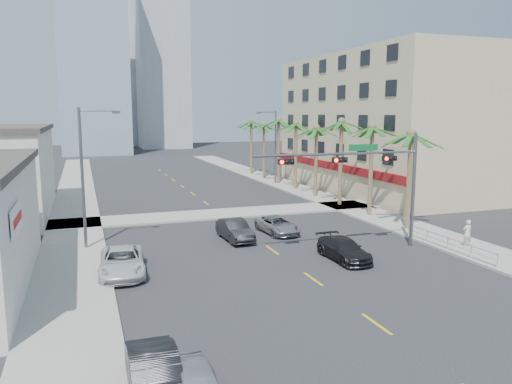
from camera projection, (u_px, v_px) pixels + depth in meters
ground at (352, 307)px, 22.46m from camera, size 260.00×260.00×0.00m
sidewalk_right at (356, 209)px, 45.01m from camera, size 4.00×120.00×0.15m
sidewalk_left at (74, 229)px, 37.19m from camera, size 4.00×120.00×0.15m
sidewalk_cross at (222, 214)px, 42.96m from camera, size 80.00×4.00×0.15m
building_right at (390, 124)px, 56.43m from camera, size 15.25×28.00×15.00m
tower_far_left at (92, 40)px, 104.73m from camera, size 14.00×14.00×48.00m
tower_far_right at (161, 26)px, 123.33m from camera, size 12.00×12.00×60.00m
tower_far_center at (109, 67)px, 134.81m from camera, size 16.00×16.00×42.00m
traffic_signal_mast at (371, 171)px, 30.97m from camera, size 11.12×0.54×7.20m
palm_tree_0 at (411, 135)px, 36.33m from camera, size 4.80×4.80×7.80m
palm_tree_1 at (372, 128)px, 41.12m from camera, size 4.80×4.80×8.16m
palm_tree_2 at (342, 123)px, 45.92m from camera, size 4.80×4.80×8.52m
palm_tree_3 at (317, 129)px, 50.88m from camera, size 4.80×4.80×7.80m
palm_tree_4 at (296, 124)px, 55.67m from camera, size 4.80×4.80×8.16m
palm_tree_5 at (279, 121)px, 60.47m from camera, size 4.80×4.80×8.52m
palm_tree_6 at (264, 125)px, 65.43m from camera, size 4.80×4.80×7.80m
palm_tree_7 at (251, 122)px, 70.22m from camera, size 4.80×4.80×8.16m
streetlight_left at (86, 171)px, 31.15m from camera, size 2.55×0.25×9.00m
streetlight_right at (274, 143)px, 60.69m from camera, size 2.55×0.25×9.00m
guardrail at (448, 241)px, 31.30m from camera, size 0.08×8.08×1.00m
car_parked_mid at (155, 377)px, 15.10m from camera, size 1.54×4.34×1.43m
car_parked_far at (122, 262)px, 26.85m from camera, size 2.76×5.27×1.42m
car_lane_left at (235, 230)px, 34.22m from camera, size 1.71×4.39×1.43m
car_lane_center at (277, 225)px, 36.20m from camera, size 2.39×4.56×1.23m
car_lane_right at (344, 249)px, 29.57m from camera, size 1.91×4.47×1.28m
pedestrian at (467, 233)px, 32.02m from camera, size 0.65×0.43×1.74m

